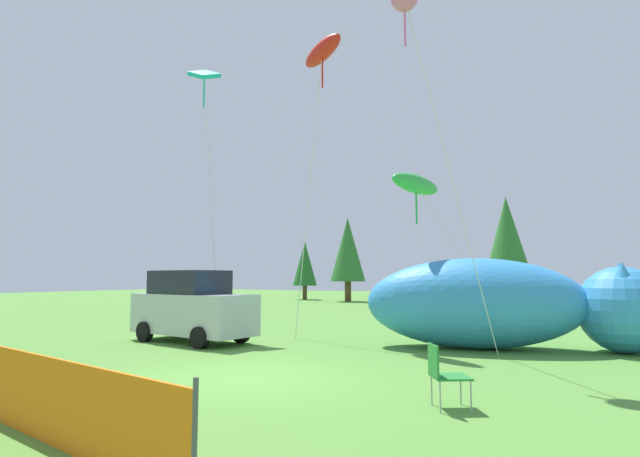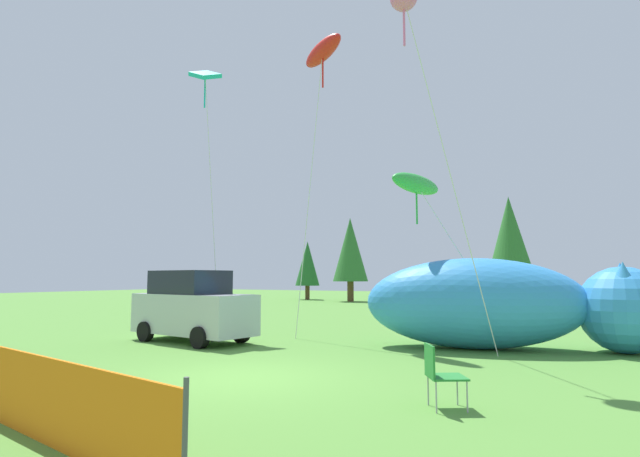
% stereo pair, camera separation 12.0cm
% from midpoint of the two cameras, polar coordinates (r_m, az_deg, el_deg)
% --- Properties ---
extents(ground_plane, '(120.00, 120.00, 0.00)m').
position_cam_midpoint_polar(ground_plane, '(10.31, -9.17, -16.52)').
color(ground_plane, '#548C38').
extents(parked_car, '(4.38, 2.31, 2.18)m').
position_cam_midpoint_polar(parked_car, '(16.02, -14.62, -8.69)').
color(parked_car, '#B7BCC1').
rests_on(parked_car, ground).
extents(folding_chair, '(0.74, 0.74, 0.95)m').
position_cam_midpoint_polar(folding_chair, '(8.03, 13.45, -15.54)').
color(folding_chair, '#267F33').
rests_on(folding_chair, ground).
extents(inflatable_cat, '(7.96, 4.01, 2.51)m').
position_cam_midpoint_polar(inflatable_cat, '(14.79, 20.03, -8.42)').
color(inflatable_cat, '#338CD8').
rests_on(inflatable_cat, ground).
extents(kite_red_lizard, '(2.16, 1.68, 10.21)m').
position_cam_midpoint_polar(kite_red_lizard, '(18.30, 0.07, 19.49)').
color(kite_red_lizard, silver).
rests_on(kite_red_lizard, ground).
extents(kite_teal_diamond, '(2.84, 2.14, 10.14)m').
position_cam_midpoint_polar(kite_teal_diamond, '(20.39, -13.22, 16.23)').
color(kite_teal_diamond, silver).
rests_on(kite_teal_diamond, ground).
extents(kite_pink_octopus, '(2.13, 2.02, 9.48)m').
position_cam_midpoint_polar(kite_pink_octopus, '(14.22, 9.44, 24.32)').
color(kite_pink_octopus, silver).
rests_on(kite_pink_octopus, ground).
extents(kite_green_fish, '(3.30, 2.91, 5.33)m').
position_cam_midpoint_polar(kite_green_fish, '(16.47, 10.73, 4.95)').
color(kite_green_fish, silver).
rests_on(kite_green_fish, ground).
extents(horizon_tree_east, '(2.92, 2.92, 6.96)m').
position_cam_midpoint_polar(horizon_tree_east, '(41.66, 3.11, -2.45)').
color(horizon_tree_east, brown).
rests_on(horizon_tree_east, ground).
extents(horizon_tree_west, '(3.19, 3.19, 7.61)m').
position_cam_midpoint_polar(horizon_tree_west, '(36.92, 20.50, -1.08)').
color(horizon_tree_west, brown).
rests_on(horizon_tree_west, ground).
extents(horizon_tree_mid, '(2.20, 2.20, 5.26)m').
position_cam_midpoint_polar(horizon_tree_mid, '(45.34, -1.82, -4.04)').
color(horizon_tree_mid, brown).
rests_on(horizon_tree_mid, ground).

